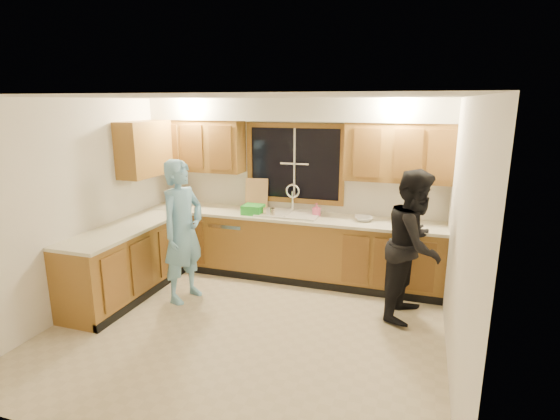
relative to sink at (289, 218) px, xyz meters
The scene contains 26 objects.
floor 1.82m from the sink, 90.00° to the right, with size 4.20×4.20×0.00m, color beige.
ceiling 2.29m from the sink, 90.00° to the right, with size 4.20×4.20×0.00m, color silver.
wall_back 0.49m from the sink, 90.00° to the left, with size 4.20×4.20×0.00m, color white.
wall_left 2.67m from the sink, 142.62° to the right, with size 3.80×3.80×0.00m, color white.
wall_right 2.67m from the sink, 37.38° to the right, with size 3.80×3.80×0.00m, color white.
base_cabinets_back 0.42m from the sink, 90.00° to the right, with size 4.20×0.60×0.88m, color olive.
base_cabinets_left 2.23m from the sink, 145.12° to the right, with size 0.60×1.90×0.88m, color olive.
countertop_back 0.04m from the sink, 90.00° to the right, with size 4.20×0.63×0.04m, color beige.
countertop_left 2.18m from the sink, 144.90° to the right, with size 0.63×1.90×0.04m, color beige.
upper_cabinets_left 1.72m from the sink, behind, with size 1.35×0.33×0.75m, color olive.
upper_cabinets_right 1.72m from the sink, ahead, with size 1.35×0.33×0.75m, color olive.
upper_cabinets_return 2.21m from the sink, 165.94° to the right, with size 0.33×0.90×0.75m, color olive.
soffit 1.49m from the sink, 90.00° to the left, with size 4.20×0.35×0.30m, color silver.
window_frame 0.79m from the sink, 90.00° to the left, with size 1.44×0.03×1.14m.
sink is the anchor object (origin of this frame).
dishwasher 0.96m from the sink, behind, with size 0.60×0.56×0.82m, color silver.
stove 2.60m from the sink, 134.61° to the right, with size 0.58×0.75×0.90m, color silver.
man 1.51m from the sink, 133.23° to the right, with size 0.65×0.43×1.79m, color #74B3DB.
woman 1.84m from the sink, 21.82° to the right, with size 0.85×0.66×1.74m, color black.
knife_block 1.71m from the sink, behind, with size 0.13×0.11×0.24m, color brown.
cutting_board 0.66m from the sink, 158.94° to the left, with size 0.33×0.02×0.45m, color tan.
dish_crate 0.51m from the sink, 166.63° to the right, with size 0.28×0.26×0.13m, color green.
soap_bottle 0.42m from the sink, ahead, with size 0.08×0.08×0.18m, color #D65178.
bowl 1.04m from the sink, ahead, with size 0.24×0.24×0.06m, color silver.
can_left 0.36m from the sink, 157.89° to the right, with size 0.06×0.06×0.11m, color beige.
can_right 0.28m from the sink, 134.19° to the right, with size 0.07×0.07×0.12m, color beige.
Camera 1 is at (1.73, -4.05, 2.45)m, focal length 28.00 mm.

